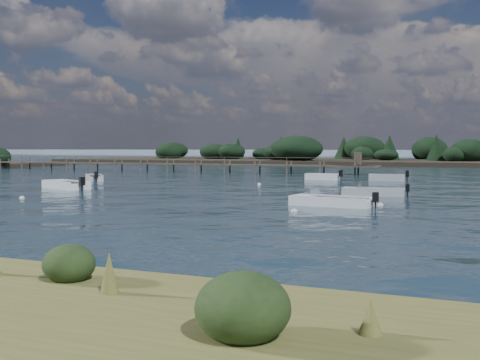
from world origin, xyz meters
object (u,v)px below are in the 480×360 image
at_px(tender_far_white, 322,178).
at_px(tender_far_grey_b, 387,179).
at_px(dinghy_mid_grey, 66,187).
at_px(dinghy_mid_white_b, 373,193).
at_px(tender_far_grey, 94,179).
at_px(jetty, 170,164).
at_px(dinghy_mid_white_a, 332,203).

bearing_deg(tender_far_white, tender_far_grey_b, 6.12).
height_order(dinghy_mid_grey, tender_far_grey_b, tender_far_grey_b).
distance_m(tender_far_white, dinghy_mid_white_b, 20.02).
relative_size(tender_far_grey, tender_far_white, 0.93).
bearing_deg(dinghy_mid_white_b, tender_far_grey, 165.10).
bearing_deg(tender_far_white, jetty, 152.43).
distance_m(tender_far_grey, dinghy_mid_white_a, 31.94).
bearing_deg(jetty, tender_far_white, -27.57).
bearing_deg(jetty, dinghy_mid_white_a, -49.95).
bearing_deg(dinghy_mid_grey, dinghy_mid_white_a, -13.24).
bearing_deg(dinghy_mid_grey, dinghy_mid_white_b, 6.81).
relative_size(dinghy_mid_white_b, tender_far_grey_b, 1.14).
xyz_separation_m(tender_far_white, tender_far_grey_b, (6.21, 0.67, 0.00)).
distance_m(dinghy_mid_white_b, dinghy_mid_white_a, 8.15).
distance_m(tender_far_grey_b, dinghy_mid_white_a, 26.92).
height_order(tender_far_grey_b, jetty, jetty).
distance_m(tender_far_white, dinghy_mid_white_a, 27.37).
bearing_deg(tender_far_white, tender_far_grey, -152.17).
relative_size(tender_far_white, jetty, 0.06).
bearing_deg(tender_far_white, dinghy_mid_grey, -125.22).
xyz_separation_m(dinghy_mid_grey, dinghy_mid_white_b, (23.32, 2.79, -0.03)).
xyz_separation_m(dinghy_mid_grey, tender_far_white, (14.73, 20.87, 0.00)).
xyz_separation_m(tender_far_grey_b, jetty, (-31.32, 12.44, 0.80)).
xyz_separation_m(tender_far_white, jetty, (-25.11, 13.11, 0.81)).
bearing_deg(tender_far_grey_b, jetty, 158.34).
relative_size(dinghy_mid_white_b, dinghy_mid_white_a, 0.90).
bearing_deg(dinghy_mid_white_b, jetty, 137.22).
relative_size(dinghy_mid_grey, dinghy_mid_white_b, 1.15).
xyz_separation_m(dinghy_mid_grey, jetty, (-10.38, 33.97, 0.81)).
bearing_deg(dinghy_mid_white_a, jetty, 130.05).
height_order(dinghy_mid_grey, dinghy_mid_white_b, dinghy_mid_grey).
distance_m(dinghy_mid_grey, tender_far_grey_b, 30.04).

